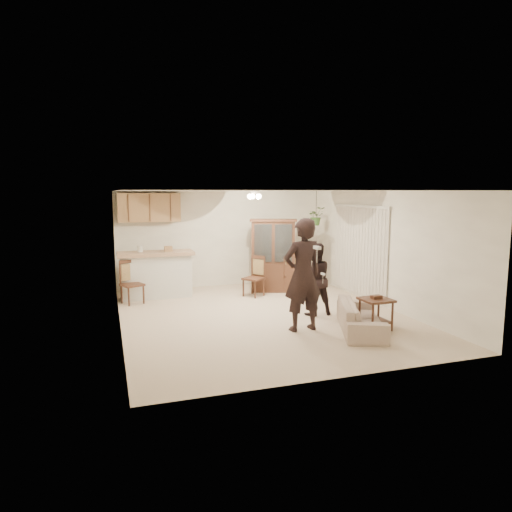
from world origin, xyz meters
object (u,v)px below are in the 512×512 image
object	(u,v)px
child	(315,282)
side_table	(376,313)
adult	(303,281)
chair_bar	(133,292)
chair_hutch_right	(286,281)
china_hutch	(273,256)
sofa	(361,311)
chair_hutch_left	(254,285)

from	to	relation	value
child	side_table	world-z (taller)	child
side_table	adult	bearing A→B (deg)	164.06
adult	chair_bar	bearing A→B (deg)	-52.45
chair_hutch_right	chair_bar	bearing A→B (deg)	-8.24
adult	china_hutch	xyz separation A→B (m)	(0.64, 3.23, -0.00)
chair_bar	sofa	bearing A→B (deg)	-64.61
chair_bar	china_hutch	bearing A→B (deg)	-19.26
side_table	chair_hutch_right	world-z (taller)	chair_hutch_right
side_table	chair_hutch_left	distance (m)	3.47
china_hutch	chair_hutch_left	distance (m)	0.96
side_table	chair_bar	xyz separation A→B (m)	(-4.08, 3.37, -0.02)
chair_bar	chair_hutch_right	xyz separation A→B (m)	(3.75, 0.14, -0.02)
chair_hutch_right	adult	bearing A→B (deg)	62.66
child	chair_hutch_left	xyz separation A→B (m)	(-0.66, 1.98, -0.40)
adult	chair_bar	world-z (taller)	adult
sofa	adult	world-z (taller)	adult
sofa	adult	distance (m)	1.18
chair_hutch_left	chair_hutch_right	xyz separation A→B (m)	(0.96, 0.28, -0.01)
chair_bar	chair_hutch_left	bearing A→B (deg)	-25.97
sofa	china_hutch	distance (m)	3.64
chair_hutch_right	sofa	bearing A→B (deg)	80.22
china_hutch	chair_bar	world-z (taller)	china_hutch
sofa	child	bearing A→B (deg)	37.72
sofa	china_hutch	size ratio (longest dim) A/B	1.03
china_hutch	chair_bar	bearing A→B (deg)	-155.69
side_table	chair_hutch_left	xyz separation A→B (m)	(-1.28, 3.23, -0.02)
china_hutch	child	bearing A→B (deg)	-68.77
adult	chair_bar	distance (m)	4.15
child	chair_bar	size ratio (longest dim) A/B	1.39
china_hutch	chair_bar	distance (m)	3.49
adult	china_hutch	world-z (taller)	china_hutch
child	chair_hutch_left	distance (m)	2.12
sofa	side_table	size ratio (longest dim) A/B	2.97
adult	child	xyz separation A→B (m)	(0.66, 0.88, -0.22)
china_hutch	sofa	bearing A→B (deg)	-63.76
side_table	chair_hutch_left	size ratio (longest dim) A/B	0.65
chair_hutch_left	chair_bar	bearing A→B (deg)	-128.51
side_table	chair_hutch_left	bearing A→B (deg)	111.70
sofa	chair_hutch_left	size ratio (longest dim) A/B	1.95
child	sofa	bearing A→B (deg)	103.57
sofa	chair_hutch_left	world-z (taller)	chair_hutch_left
chair_bar	chair_hutch_right	distance (m)	3.76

